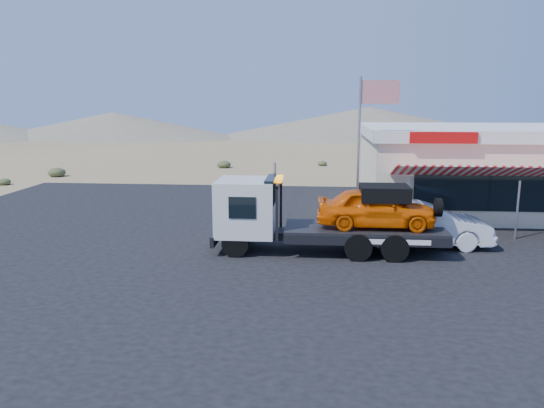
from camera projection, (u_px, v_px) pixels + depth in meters
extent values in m
plane|color=olive|center=(222.00, 258.00, 17.47)|extent=(120.00, 120.00, 0.00)
cube|color=black|center=(288.00, 236.00, 20.23)|extent=(32.00, 24.00, 0.02)
cylinder|color=black|center=(235.00, 244.00, 17.47)|extent=(0.89, 0.27, 0.89)
cylinder|color=black|center=(243.00, 231.00, 19.21)|extent=(0.89, 0.27, 0.89)
cylinder|color=black|center=(358.00, 246.00, 17.13)|extent=(0.89, 0.49, 0.89)
cylinder|color=black|center=(354.00, 233.00, 18.87)|extent=(0.89, 0.49, 0.89)
cylinder|color=black|center=(394.00, 247.00, 17.03)|extent=(0.89, 0.49, 0.89)
cylinder|color=black|center=(387.00, 234.00, 18.77)|extent=(0.89, 0.49, 0.89)
cube|color=black|center=(335.00, 235.00, 18.04)|extent=(7.30, 0.89, 0.27)
cube|color=silver|center=(247.00, 207.00, 18.11)|extent=(1.96, 2.09, 1.87)
cube|color=black|center=(271.00, 189.00, 17.92)|extent=(0.31, 1.78, 0.80)
cube|color=black|center=(279.00, 209.00, 18.02)|extent=(0.09, 1.96, 1.78)
cube|color=orange|center=(279.00, 179.00, 17.83)|extent=(0.22, 1.07, 0.13)
cube|color=black|center=(364.00, 229.00, 17.91)|extent=(5.34, 2.05, 0.13)
imported|color=#EB5A04|center=(376.00, 208.00, 17.73)|extent=(3.92, 1.58, 1.34)
cube|color=black|center=(384.00, 193.00, 17.61)|extent=(1.60, 1.34, 0.49)
imported|color=silver|center=(422.00, 225.00, 18.70)|extent=(4.75, 1.81, 1.54)
cube|color=beige|center=(474.00, 173.00, 25.05)|extent=(10.00, 8.00, 3.40)
cube|color=white|center=(477.00, 132.00, 24.67)|extent=(10.40, 8.40, 0.50)
cube|color=red|center=(444.00, 138.00, 20.72)|extent=(2.60, 0.12, 0.45)
cube|color=black|center=(503.00, 192.00, 21.16)|extent=(7.00, 0.06, 1.60)
cube|color=red|center=(513.00, 171.00, 20.11)|extent=(9.00, 1.73, 0.61)
cylinder|color=#99999E|center=(407.00, 208.00, 19.93)|extent=(0.08, 0.08, 2.20)
cylinder|color=#99999E|center=(517.00, 210.00, 19.59)|extent=(0.08, 0.08, 2.20)
cylinder|color=#99999E|center=(358.00, 154.00, 20.89)|extent=(0.10, 0.10, 6.00)
cube|color=#B20C14|center=(380.00, 92.00, 20.36)|extent=(1.50, 0.02, 0.90)
ellipsoid|color=#3D4625|center=(4.00, 181.00, 32.52)|extent=(0.79, 0.79, 0.42)
ellipsoid|color=#3D4625|center=(57.00, 172.00, 36.07)|extent=(1.17, 1.17, 0.63)
ellipsoid|color=#3D4625|center=(224.00, 164.00, 40.74)|extent=(1.07, 1.07, 0.58)
ellipsoid|color=#3D4625|center=(322.00, 163.00, 41.99)|extent=(0.73, 0.73, 0.39)
cone|color=#726B59|center=(114.00, 125.00, 73.00)|extent=(36.00, 36.00, 3.50)
cone|color=#726B59|center=(368.00, 122.00, 72.92)|extent=(44.00, 44.00, 4.20)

